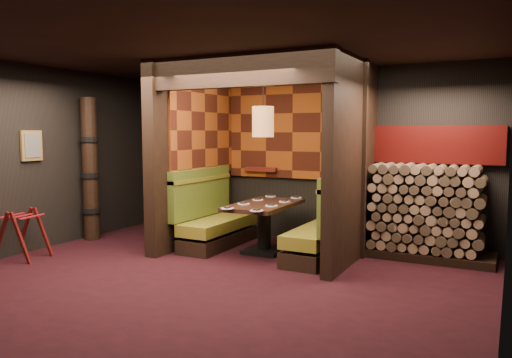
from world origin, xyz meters
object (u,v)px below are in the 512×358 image
object	(u,v)px
booth_bench_left	(213,221)
luggage_rack	(22,232)
dining_table	(264,219)
firewood_stack	(432,212)
pendant_lamp	(263,122)
totem_column	(90,170)
booth_bench_right	(325,232)

from	to	relation	value
booth_bench_left	luggage_rack	bearing A→B (deg)	-135.69
dining_table	firewood_stack	world-z (taller)	firewood_stack
dining_table	pendant_lamp	xyz separation A→B (m)	(0.00, -0.05, 1.45)
dining_table	luggage_rack	xyz separation A→B (m)	(-2.96, -1.91, -0.14)
pendant_lamp	luggage_rack	bearing A→B (deg)	-147.81
totem_column	luggage_rack	bearing A→B (deg)	-86.75
firewood_stack	dining_table	bearing A→B (deg)	-161.94
booth_bench_right	luggage_rack	bearing A→B (deg)	-153.32
dining_table	pendant_lamp	size ratio (longest dim) A/B	1.33
luggage_rack	firewood_stack	distance (m)	5.90
booth_bench_right	luggage_rack	size ratio (longest dim) A/B	2.09
booth_bench_right	pendant_lamp	bearing A→B (deg)	-173.99
pendant_lamp	booth_bench_left	bearing A→B (deg)	174.02
pendant_lamp	luggage_rack	distance (m)	3.84
pendant_lamp	luggage_rack	world-z (taller)	pendant_lamp
firewood_stack	booth_bench_right	bearing A→B (deg)	-152.65
pendant_lamp	totem_column	distance (m)	3.17
pendant_lamp	luggage_rack	size ratio (longest dim) A/B	1.43
pendant_lamp	luggage_rack	xyz separation A→B (m)	(-2.96, -1.86, -1.60)
booth_bench_right	pendant_lamp	xyz separation A→B (m)	(-0.94, -0.10, 1.58)
booth_bench_left	booth_bench_right	world-z (taller)	same
luggage_rack	pendant_lamp	bearing A→B (deg)	32.19
dining_table	luggage_rack	world-z (taller)	dining_table
dining_table	totem_column	xyz separation A→B (m)	(-3.04, -0.50, 0.66)
dining_table	totem_column	bearing A→B (deg)	-170.64
booth_bench_right	booth_bench_left	bearing A→B (deg)	180.00
luggage_rack	totem_column	xyz separation A→B (m)	(-0.08, 1.41, 0.81)
booth_bench_left	luggage_rack	size ratio (longest dim) A/B	2.09
totem_column	firewood_stack	size ratio (longest dim) A/B	1.39
booth_bench_left	firewood_stack	size ratio (longest dim) A/B	0.92
booth_bench_left	pendant_lamp	world-z (taller)	pendant_lamp
booth_bench_left	firewood_stack	world-z (taller)	firewood_stack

